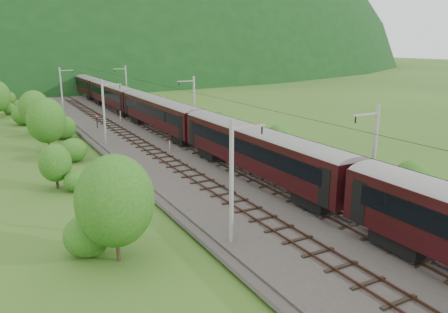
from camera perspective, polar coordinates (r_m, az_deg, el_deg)
ground at (r=32.09m, az=10.71°, el=-8.98°), size 600.00×600.00×0.00m
railbed at (r=39.69m, az=1.55°, el=-3.82°), size 14.00×220.00×0.30m
track_left at (r=38.52m, az=-1.54°, el=-4.06°), size 2.40×220.00×0.27m
track_right at (r=40.83m, az=4.47°, el=-3.00°), size 2.40×220.00×0.27m
catenary_left at (r=56.57m, az=-15.35°, el=5.78°), size 2.54×192.28×8.00m
catenary_right at (r=60.56m, az=-3.98°, el=6.82°), size 2.54×192.28×8.00m
overhead_wires at (r=38.06m, az=1.62°, el=6.15°), size 4.83×198.00×0.03m
mountain_main at (r=283.37m, az=-25.41°, el=10.72°), size 504.00×360.00×244.00m
train at (r=61.71m, az=-8.20°, el=6.24°), size 3.29×182.08×5.73m
hazard_post_near at (r=51.51m, az=-7.09°, el=1.37°), size 0.14×0.14×1.36m
hazard_post_far at (r=73.72m, az=-13.38°, el=5.19°), size 0.17×0.17×1.57m
signal at (r=68.11m, az=-16.26°, el=4.50°), size 0.21×0.21×1.86m
vegetation_left at (r=43.37m, az=-20.57°, el=0.39°), size 11.00×143.09×6.60m
vegetation_right at (r=43.14m, az=19.42°, el=-1.61°), size 5.50×107.48×2.82m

